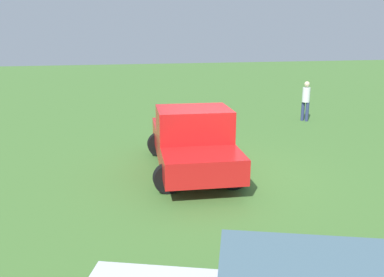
{
  "coord_description": "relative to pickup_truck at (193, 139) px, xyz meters",
  "views": [
    {
      "loc": [
        -2.89,
        -9.41,
        3.62
      ],
      "look_at": [
        -0.57,
        0.38,
        0.9
      ],
      "focal_mm": 36.23,
      "sensor_mm": 36.0,
      "label": 1
    }
  ],
  "objects": [
    {
      "name": "pickup_truck",
      "position": [
        0.0,
        0.0,
        0.0
      ],
      "size": [
        2.52,
        4.71,
        1.78
      ],
      "rotation": [
        0.0,
        0.0,
        1.49
      ],
      "color": "black",
      "rests_on": "ground_plane"
    },
    {
      "name": "person_bystander",
      "position": [
        6.18,
        5.09,
        0.05
      ],
      "size": [
        0.44,
        0.44,
        1.7
      ],
      "rotation": [
        0.0,
        0.0,
        3.74
      ],
      "color": "navy",
      "rests_on": "ground_plane"
    },
    {
      "name": "ground_plane",
      "position": [
        0.57,
        -0.26,
        -0.91
      ],
      "size": [
        80.0,
        80.0,
        0.0
      ],
      "primitive_type": "plane",
      "color": "#477533"
    }
  ]
}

